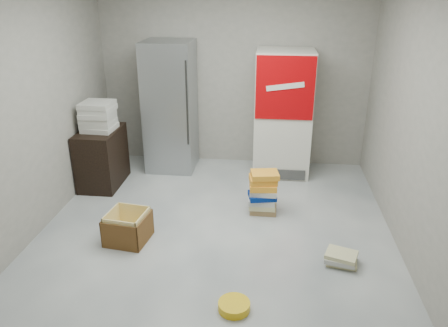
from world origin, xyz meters
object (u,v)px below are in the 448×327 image
Objects in this scene: coke_cooler at (283,113)px; steel_fridge at (171,107)px; wood_shelf at (102,157)px; phonebook_stack_main at (263,192)px; cardboard_box at (128,229)px.

steel_fridge is at bearing 179.82° from coke_cooler.
wood_shelf is (-2.48, -0.72, -0.50)m from coke_cooler.
wood_shelf is at bearing -138.69° from steel_fridge.
cardboard_box is at bearing -155.08° from phonebook_stack_main.
steel_fridge reaches higher than phonebook_stack_main.
coke_cooler is 2.63m from wood_shelf.
steel_fridge is at bearing 96.89° from cardboard_box.
steel_fridge reaches higher than coke_cooler.
coke_cooler is 1.47m from phonebook_stack_main.
wood_shelf is at bearing -163.72° from coke_cooler.
wood_shelf is at bearing 161.39° from phonebook_stack_main.
steel_fridge is 3.50× the size of phonebook_stack_main.
coke_cooler reaches higher than phonebook_stack_main.
phonebook_stack_main reaches higher than cardboard_box.
steel_fridge is 1.06× the size of coke_cooler.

